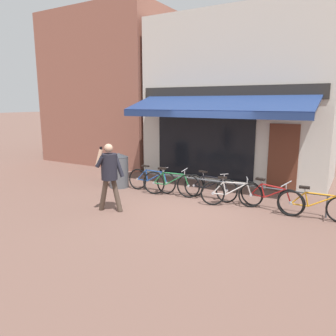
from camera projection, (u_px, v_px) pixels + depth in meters
ground_plane at (189, 206)px, 8.82m from camera, size 160.00×160.00×0.00m
shop_front at (239, 99)px, 11.97m from camera, size 6.54×4.59×5.76m
neighbour_building at (114, 90)px, 15.47m from camera, size 5.71×4.00×6.65m
bike_rack_rail at (223, 184)px, 9.13m from camera, size 5.39×0.04×0.57m
bicycle_blue at (152, 180)px, 10.21m from camera, size 1.72×0.52×0.82m
bicycle_green at (171, 184)px, 9.67m from camera, size 1.77×0.52×0.85m
bicycle_black at (210, 187)px, 9.37m from camera, size 1.71×0.52×0.82m
bicycle_silver at (231, 193)px, 8.73m from camera, size 1.58×0.75×0.80m
bicycle_red at (270, 197)px, 8.35m from camera, size 1.74×0.71×0.84m
bicycle_orange at (315, 205)px, 7.70m from camera, size 1.74×0.52×0.81m
pedestrian_adult at (109, 170)px, 8.21m from camera, size 0.65×0.61×1.75m
litter_bin at (119, 170)px, 10.67m from camera, size 0.64×0.64×1.13m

